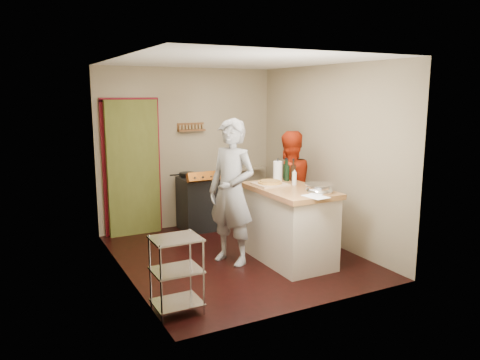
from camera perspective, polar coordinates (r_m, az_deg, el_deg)
name	(u,v)px	position (r m, az deg, el deg)	size (l,w,h in m)	color
floor	(236,256)	(6.50, -0.48, -9.24)	(3.50, 3.50, 0.00)	black
back_wall	(150,161)	(7.61, -10.92, 2.31)	(3.00, 0.44, 2.60)	gray
left_wall	(122,171)	(5.67, -14.16, 1.08)	(0.04, 3.50, 2.60)	gray
right_wall	(327,155)	(6.98, 10.58, 2.97)	(0.04, 3.50, 2.60)	gray
ceiling	(236,60)	(6.12, -0.52, 14.39)	(3.00, 3.50, 0.02)	white
stove	(199,202)	(7.63, -5.00, -2.73)	(0.60, 0.63, 1.00)	black
wire_shelving	(177,271)	(4.84, -7.74, -10.94)	(0.48, 0.40, 0.80)	silver
island	(289,223)	(6.20, 6.03, -5.23)	(0.78, 1.40, 1.30)	beige
person_stripe	(232,192)	(6.02, -1.03, -1.49)	(0.69, 0.45, 1.89)	#BBBCC0
person_red	(288,187)	(6.97, 5.90, -0.84)	(0.81, 0.63, 1.66)	#AA250B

